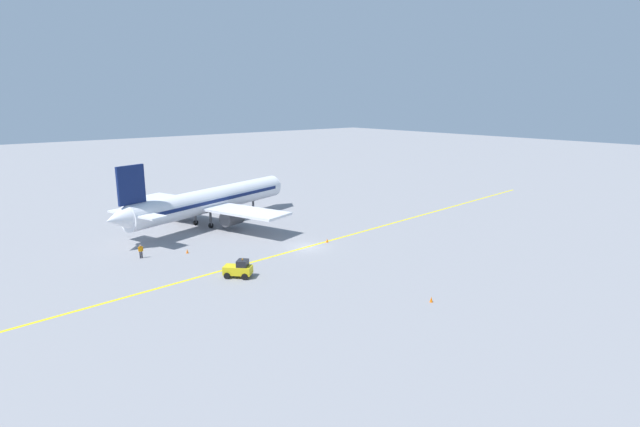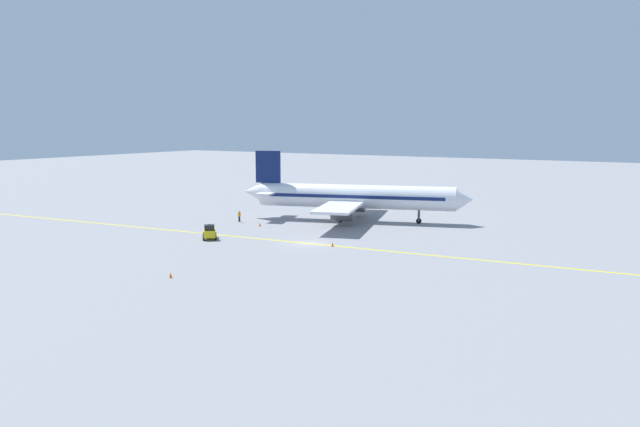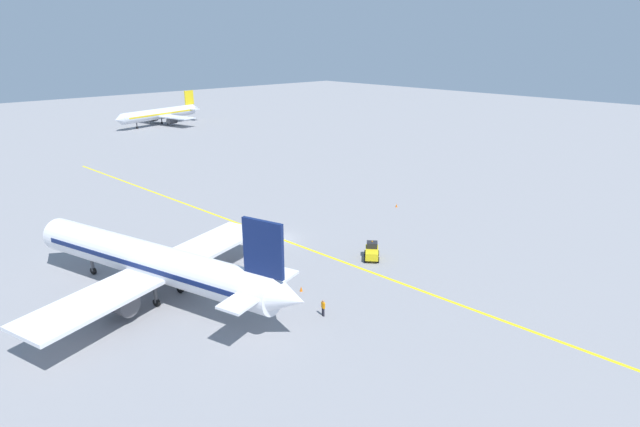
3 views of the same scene
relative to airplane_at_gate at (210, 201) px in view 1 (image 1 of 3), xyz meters
The scene contains 8 objects.
ground_plane 19.58m from the airplane_at_gate, 11.24° to the left, with size 400.00×400.00×0.00m, color gray.
apron_yellow_centreline 19.58m from the airplane_at_gate, 11.24° to the left, with size 0.40×120.00×0.01m, color yellow.
airplane_at_gate is the anchor object (origin of this frame).
baggage_tug_white 24.69m from the airplane_at_gate, 21.01° to the right, with size 3.24×3.11×2.11m.
ground_crew_worker 17.54m from the airplane_at_gate, 56.34° to the right, with size 0.28×0.57×1.68m.
traffic_cone_near_nose 40.73m from the airplane_at_gate, ahead, with size 0.32×0.32×0.55m, color orange.
traffic_cone_mid_apron 20.55m from the airplane_at_gate, 21.01° to the left, with size 0.32×0.32×0.55m, color orange.
traffic_cone_by_wingtip 15.03m from the airplane_at_gate, 39.29° to the right, with size 0.32×0.32×0.55m, color orange.
Camera 1 is at (48.68, -38.63, 18.74)m, focal length 28.00 mm.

